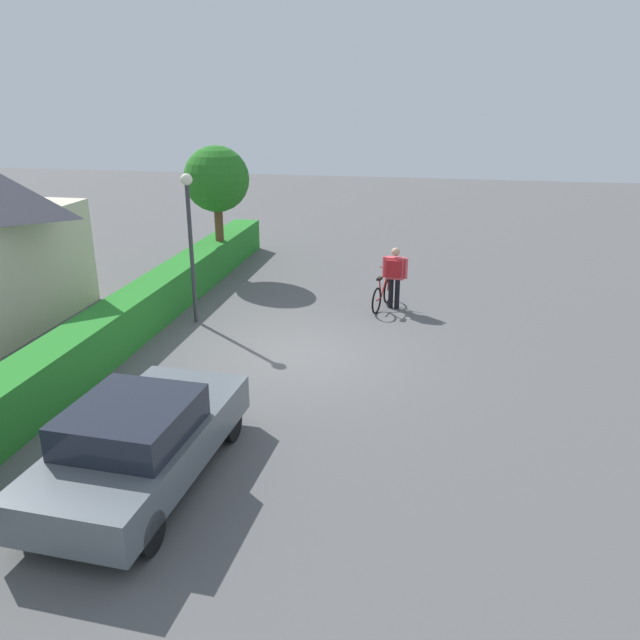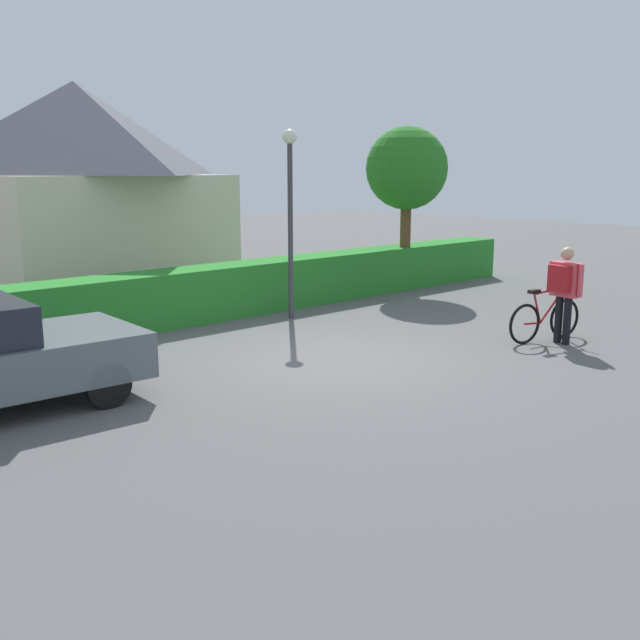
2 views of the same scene
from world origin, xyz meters
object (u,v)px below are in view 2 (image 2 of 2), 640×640
Objects in this scene: bicycle at (545,319)px; tree_kerbside at (407,170)px; person_rider at (564,286)px; street_lamp at (290,195)px.

tree_kerbside is (2.50, 5.33, 2.50)m from bicycle.
tree_kerbside is at bearing 66.26° from person_rider.
bicycle is 0.99× the size of person_rider.
bicycle is at bearing -115.09° from tree_kerbside.
street_lamp is (-1.96, 4.75, 1.41)m from person_rider.
person_rider is at bearing -85.61° from bicycle.
person_rider is (0.02, -0.29, 0.60)m from bicycle.
tree_kerbside reaches higher than person_rider.
street_lamp reaches higher than bicycle.
bicycle is 6.40m from tree_kerbside.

